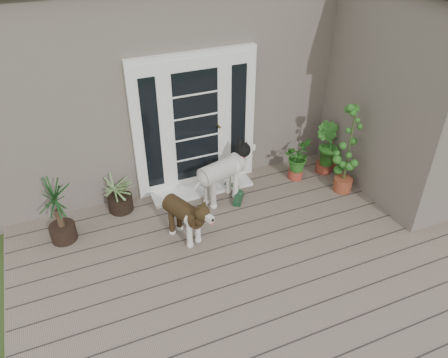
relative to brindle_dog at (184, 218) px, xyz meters
name	(u,v)px	position (x,y,z in m)	size (l,w,h in m)	color
deck	(273,274)	(0.81, -1.03, -0.39)	(6.20, 4.60, 0.12)	#6B5B4C
house_main	(166,57)	(0.81, 3.22, 1.10)	(7.40, 4.00, 3.10)	#665E54
house_wing	(417,96)	(3.71, 0.07, 1.10)	(1.60, 2.40, 3.10)	#665E54
door_unit	(195,124)	(0.61, 1.17, 0.74)	(1.90, 0.14, 2.15)	white
door_step	(202,189)	(0.61, 0.97, -0.31)	(1.60, 0.40, 0.05)	white
brindle_dog	(184,218)	(0.00, 0.00, 0.00)	(0.34, 0.80, 0.67)	#3E2C16
white_dog	(221,178)	(0.80, 0.62, 0.06)	(0.40, 0.94, 0.78)	white
spider_plant	(119,192)	(-0.67, 0.97, -0.01)	(0.60, 0.60, 0.64)	#829059
yucca	(58,212)	(-1.52, 0.62, 0.14)	(0.65, 0.65, 0.94)	black
herb_a	(296,163)	(2.15, 0.71, -0.05)	(0.45, 0.45, 0.58)	#235F1B
herb_b	(326,154)	(2.69, 0.70, -0.01)	(0.43, 0.43, 0.65)	#1D661E
herb_c	(337,152)	(2.99, 0.78, -0.08)	(0.33, 0.33, 0.52)	#164E16
sapling	(349,148)	(2.65, 0.11, 0.43)	(0.45, 0.45, 1.52)	#275D1A
clog_left	(232,186)	(1.06, 0.84, -0.30)	(0.12, 0.26, 0.08)	#13311A
clog_right	(238,198)	(1.01, 0.48, -0.28)	(0.16, 0.34, 0.10)	#15361E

